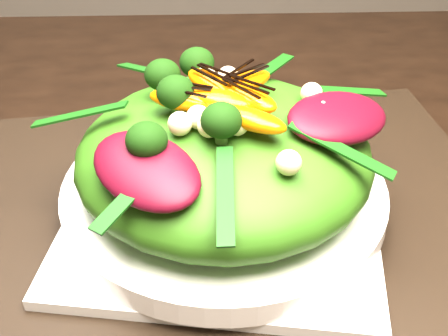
{
  "coord_description": "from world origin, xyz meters",
  "views": [
    {
      "loc": [
        0.26,
        -0.38,
        1.08
      ],
      "look_at": [
        0.27,
        0.0,
        0.8
      ],
      "focal_mm": 48.0,
      "sensor_mm": 36.0,
      "label": 1
    }
  ],
  "objects_px": {
    "orange_segment": "(211,89)",
    "placemat": "(224,212)",
    "lettuce_mound": "(224,155)",
    "plate_base": "(224,206)",
    "salad_bowl": "(224,192)"
  },
  "relations": [
    {
      "from": "orange_segment",
      "to": "placemat",
      "type": "bearing_deg",
      "value": -69.81
    },
    {
      "from": "orange_segment",
      "to": "lettuce_mound",
      "type": "bearing_deg",
      "value": -69.81
    },
    {
      "from": "placemat",
      "to": "plate_base",
      "type": "height_order",
      "value": "plate_base"
    },
    {
      "from": "lettuce_mound",
      "to": "orange_segment",
      "type": "height_order",
      "value": "orange_segment"
    },
    {
      "from": "lettuce_mound",
      "to": "plate_base",
      "type": "bearing_deg",
      "value": 0.0
    },
    {
      "from": "orange_segment",
      "to": "plate_base",
      "type": "bearing_deg",
      "value": -69.81
    },
    {
      "from": "salad_bowl",
      "to": "lettuce_mound",
      "type": "xyz_separation_m",
      "value": [
        0.0,
        0.0,
        0.04
      ]
    },
    {
      "from": "plate_base",
      "to": "salad_bowl",
      "type": "distance_m",
      "value": 0.01
    },
    {
      "from": "salad_bowl",
      "to": "orange_segment",
      "type": "height_order",
      "value": "orange_segment"
    },
    {
      "from": "placemat",
      "to": "lettuce_mound",
      "type": "distance_m",
      "value": 0.06
    },
    {
      "from": "orange_segment",
      "to": "salad_bowl",
      "type": "bearing_deg",
      "value": -69.81
    },
    {
      "from": "placemat",
      "to": "salad_bowl",
      "type": "distance_m",
      "value": 0.02
    },
    {
      "from": "plate_base",
      "to": "salad_bowl",
      "type": "bearing_deg",
      "value": 0.0
    },
    {
      "from": "placemat",
      "to": "orange_segment",
      "type": "relative_size",
      "value": 8.63
    },
    {
      "from": "placemat",
      "to": "orange_segment",
      "type": "height_order",
      "value": "orange_segment"
    }
  ]
}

